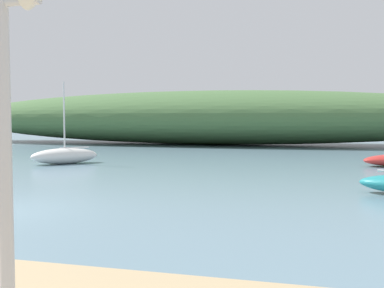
# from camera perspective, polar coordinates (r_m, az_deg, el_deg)

# --- Properties ---
(distant_hill) EXTENTS (51.44, 10.82, 4.83)m
(distant_hill) POSITION_cam_1_polar(r_m,az_deg,el_deg) (40.44, 1.78, 3.41)
(distant_hill) COLOR #476B3D
(distant_hill) RESTS_ON ground
(sailboat_near_shore) EXTENTS (3.17, 3.26, 4.17)m
(sailboat_near_shore) POSITION_cam_1_polar(r_m,az_deg,el_deg) (23.61, -15.97, -1.45)
(sailboat_near_shore) COLOR white
(sailboat_near_shore) RESTS_ON ground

